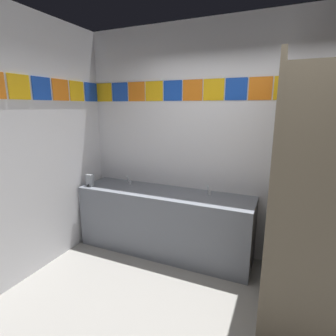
{
  "coord_description": "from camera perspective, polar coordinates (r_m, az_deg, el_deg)",
  "views": [
    {
      "loc": [
        0.41,
        -1.67,
        1.87
      ],
      "look_at": [
        -0.71,
        0.9,
        1.21
      ],
      "focal_mm": 28.29,
      "sensor_mm": 36.0,
      "label": 1
    }
  ],
  "objects": [
    {
      "name": "faucet_left",
      "position": [
        3.66,
        -8.37,
        -2.8
      ],
      "size": [
        0.04,
        0.1,
        0.14
      ],
      "color": "silver",
      "rests_on": "vanity_counter"
    },
    {
      "name": "faucet_right",
      "position": [
        3.23,
        8.81,
        -4.98
      ],
      "size": [
        0.04,
        0.1,
        0.14
      ],
      "color": "silver",
      "rests_on": "vanity_counter"
    },
    {
      "name": "soap_dispenser",
      "position": [
        3.72,
        -16.47,
        -2.54
      ],
      "size": [
        0.09,
        0.09,
        0.16
      ],
      "color": "gray",
      "rests_on": "vanity_counter"
    },
    {
      "name": "toilet",
      "position": [
        3.15,
        31.72,
        -18.75
      ],
      "size": [
        0.39,
        0.49,
        0.74
      ],
      "color": "white",
      "rests_on": "ground_plane"
    },
    {
      "name": "wall_back",
      "position": [
        3.27,
        16.23,
        4.92
      ],
      "size": [
        4.16,
        0.09,
        2.85
      ],
      "color": "silver",
      "rests_on": "ground_plane"
    },
    {
      "name": "stall_divider",
      "position": [
        2.37,
        25.58,
        -6.8
      ],
      "size": [
        0.92,
        1.36,
        2.23
      ],
      "color": "#726651",
      "rests_on": "ground_plane"
    },
    {
      "name": "vanity_counter",
      "position": [
        3.49,
        -0.93,
        -11.4
      ],
      "size": [
        2.24,
        0.57,
        0.82
      ],
      "color": "slate",
      "rests_on": "ground_plane"
    }
  ]
}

